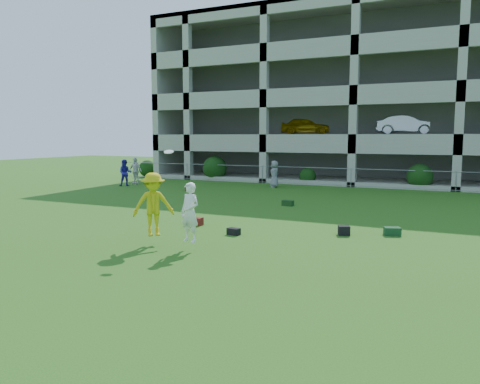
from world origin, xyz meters
The scene contains 14 objects.
ground centered at (0.00, 0.00, 0.00)m, with size 100.00×100.00×0.00m, color #235114.
bystander_a centered at (-13.17, 13.43, 0.85)m, with size 0.83×0.64×1.70m, color #292198.
bystander_b centered at (-13.44, 14.79, 0.88)m, with size 1.03×0.43×1.77m, color silver.
bystander_c centered at (-4.30, 16.82, 0.83)m, with size 0.81×0.53×1.66m, color gray.
bag_red_a centered at (-2.35, 3.84, 0.14)m, with size 0.55×0.30×0.28m, color #5B1E0F.
bag_black_b centered at (-0.37, 2.95, 0.11)m, with size 0.40×0.25×0.22m, color black.
bag_green_c centered at (4.28, 5.07, 0.13)m, with size 0.50×0.35×0.26m, color #133518.
crate_d centered at (2.86, 4.44, 0.15)m, with size 0.35×0.35×0.30m, color black.
bag_red_f centered at (-8.19, 12.98, 0.12)m, with size 0.45×0.28×0.24m, color #5B1A0F.
bag_green_g centered at (-0.91, 9.74, 0.12)m, with size 0.50×0.30×0.25m, color black.
frisbee_contest centered at (-1.58, 0.64, 1.18)m, with size 2.30×1.32×2.54m.
parking_garage centered at (0.00, 27.70, 6.01)m, with size 30.00×14.00×12.00m.
fence centered at (0.00, 19.00, 0.61)m, with size 36.06×0.06×1.20m.
shrub_row centered at (4.59, 19.70, 1.51)m, with size 34.38×2.52×3.50m.
Camera 1 is at (6.13, -10.39, 3.16)m, focal length 35.00 mm.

